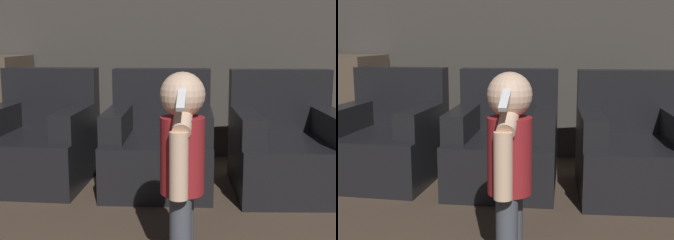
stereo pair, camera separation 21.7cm
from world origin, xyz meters
TOP-DOWN VIEW (x-y plane):
  - wall_back at (0.00, 4.50)m, footprint 8.40×0.05m
  - armchair_left at (-1.39, 3.56)m, footprint 0.77×0.86m
  - armchair_middle at (-0.46, 3.56)m, footprint 0.82×0.91m
  - armchair_right at (0.47, 3.56)m, footprint 0.85×0.93m
  - person_toddler at (-0.19, 2.27)m, footprint 0.21×0.36m

SIDE VIEW (x-z plane):
  - armchair_left at x=-1.39m, z-range -0.13..0.73m
  - armchair_middle at x=-0.46m, z-range -0.13..0.73m
  - armchair_right at x=0.47m, z-range -0.13..0.73m
  - person_toddler at x=-0.19m, z-range 0.09..1.03m
  - wall_back at x=0.00m, z-range 0.00..2.60m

